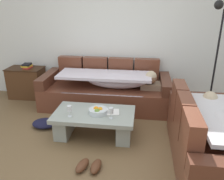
% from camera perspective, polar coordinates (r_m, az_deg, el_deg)
% --- Properties ---
extents(ground_plane, '(14.00, 14.00, 0.00)m').
position_cam_1_polar(ground_plane, '(3.21, -4.59, -16.11)').
color(ground_plane, brown).
extents(back_wall, '(9.00, 0.10, 2.70)m').
position_cam_1_polar(back_wall, '(4.72, 0.52, 13.93)').
color(back_wall, white).
rests_on(back_wall, ground_plane).
extents(couch_along_wall, '(2.41, 0.92, 0.88)m').
position_cam_1_polar(couch_along_wall, '(4.47, -1.10, -0.02)').
color(couch_along_wall, brown).
rests_on(couch_along_wall, ground_plane).
extents(couch_near_window, '(0.92, 1.79, 0.88)m').
position_cam_1_polar(couch_near_window, '(3.19, 23.13, -11.02)').
color(couch_near_window, brown).
rests_on(couch_near_window, ground_plane).
extents(coffee_table, '(1.20, 0.68, 0.38)m').
position_cam_1_polar(coffee_table, '(3.55, -4.38, -7.58)').
color(coffee_table, '#98A298').
rests_on(coffee_table, ground_plane).
extents(fruit_bowl, '(0.28, 0.28, 0.10)m').
position_cam_1_polar(fruit_bowl, '(3.44, -3.40, -5.13)').
color(fruit_bowl, silver).
rests_on(fruit_bowl, coffee_table).
extents(wine_glass_near_left, '(0.07, 0.07, 0.17)m').
position_cam_1_polar(wine_glass_near_left, '(3.37, -10.40, -4.61)').
color(wine_glass_near_left, silver).
rests_on(wine_glass_near_left, coffee_table).
extents(wine_glass_near_right, '(0.07, 0.07, 0.17)m').
position_cam_1_polar(wine_glass_near_right, '(3.26, -0.25, -5.17)').
color(wine_glass_near_right, silver).
rests_on(wine_glass_near_right, coffee_table).
extents(open_magazine, '(0.31, 0.25, 0.01)m').
position_cam_1_polar(open_magazine, '(3.48, -0.57, -5.43)').
color(open_magazine, white).
rests_on(open_magazine, coffee_table).
extents(side_cabinet, '(0.72, 0.44, 0.64)m').
position_cam_1_polar(side_cabinet, '(5.22, -20.18, 1.71)').
color(side_cabinet, '#4F301A').
rests_on(side_cabinet, ground_plane).
extents(book_stack_on_cabinet, '(0.18, 0.22, 0.10)m').
position_cam_1_polar(book_stack_on_cabinet, '(5.09, -20.11, 5.60)').
color(book_stack_on_cabinet, red).
rests_on(book_stack_on_cabinet, side_cabinet).
extents(floor_lamp, '(0.33, 0.31, 1.95)m').
position_cam_1_polar(floor_lamp, '(4.24, 23.84, 8.13)').
color(floor_lamp, black).
rests_on(floor_lamp, ground_plane).
extents(pair_of_shoes, '(0.33, 0.29, 0.09)m').
position_cam_1_polar(pair_of_shoes, '(3.01, -5.62, -18.02)').
color(pair_of_shoes, '#59331E').
rests_on(pair_of_shoes, ground_plane).
extents(crumpled_garment, '(0.43, 0.36, 0.12)m').
position_cam_1_polar(crumpled_garment, '(4.00, -16.18, -7.84)').
color(crumpled_garment, '#191933').
rests_on(crumpled_garment, ground_plane).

